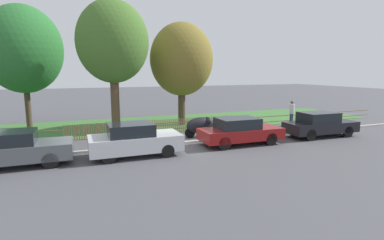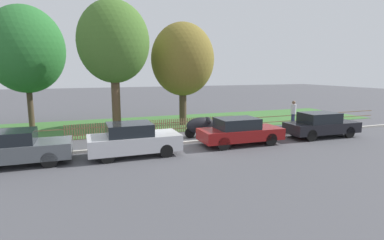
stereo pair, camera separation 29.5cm
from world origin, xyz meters
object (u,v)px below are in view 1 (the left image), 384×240
object	(u,v)px
parked_car_navy_estate	(240,131)
covered_motorcycle	(201,125)
parked_car_silver_hatchback	(12,149)
parked_car_black_saloon	(134,140)
tree_mid_park	(181,60)
pedestrian_near_fence	(292,112)
parked_car_red_compact	(320,124)
tree_nearest_kerb	(23,50)
tree_behind_motorcycle	(113,42)

from	to	relation	value
parked_car_navy_estate	covered_motorcycle	world-z (taller)	parked_car_navy_estate
parked_car_silver_hatchback	parked_car_black_saloon	xyz separation A→B (m)	(4.94, -0.19, 0.01)
parked_car_black_saloon	tree_mid_park	xyz separation A→B (m)	(4.76, 6.94, 3.91)
parked_car_silver_hatchback	pedestrian_near_fence	bearing A→B (deg)	12.01
tree_mid_park	parked_car_red_compact	bearing A→B (deg)	-47.38
parked_car_navy_estate	pedestrian_near_fence	distance (m)	7.21
parked_car_navy_estate	tree_nearest_kerb	xyz separation A→B (m)	(-11.10, 9.53, 4.56)
parked_car_navy_estate	pedestrian_near_fence	size ratio (longest dim) A/B	2.46
parked_car_black_saloon	parked_car_navy_estate	xyz separation A→B (m)	(5.62, 0.13, -0.03)
parked_car_black_saloon	pedestrian_near_fence	world-z (taller)	pedestrian_near_fence
tree_nearest_kerb	covered_motorcycle	bearing A→B (deg)	-35.75
tree_behind_motorcycle	tree_nearest_kerb	bearing A→B (deg)	143.58
tree_nearest_kerb	tree_behind_motorcycle	xyz separation A→B (m)	(5.38, -3.97, 0.30)
parked_car_black_saloon	tree_nearest_kerb	world-z (taller)	tree_nearest_kerb
parked_car_black_saloon	covered_motorcycle	world-z (taller)	parked_car_black_saloon
parked_car_red_compact	tree_behind_motorcycle	bearing A→B (deg)	155.03
parked_car_black_saloon	parked_car_navy_estate	bearing A→B (deg)	1.51
parked_car_black_saloon	covered_motorcycle	xyz separation A→B (m)	(4.43, 2.53, -0.04)
tree_mid_park	pedestrian_near_fence	size ratio (longest dim) A/B	4.03
parked_car_silver_hatchback	tree_behind_motorcycle	xyz separation A→B (m)	(4.84, 5.50, 4.85)
pedestrian_near_fence	tree_behind_motorcycle	bearing A→B (deg)	138.58
parked_car_black_saloon	pedestrian_near_fence	distance (m)	12.46
tree_mid_park	parked_car_silver_hatchback	bearing A→B (deg)	-145.14
parked_car_black_saloon	tree_nearest_kerb	bearing A→B (deg)	119.73
covered_motorcycle	tree_nearest_kerb	bearing A→B (deg)	146.15
parked_car_navy_estate	tree_mid_park	bearing A→B (deg)	98.11
tree_nearest_kerb	tree_mid_park	world-z (taller)	tree_nearest_kerb
parked_car_navy_estate	pedestrian_near_fence	world-z (taller)	pedestrian_near_fence
covered_motorcycle	pedestrian_near_fence	size ratio (longest dim) A/B	1.08
covered_motorcycle	tree_behind_motorcycle	distance (m)	7.37
tree_mid_park	pedestrian_near_fence	bearing A→B (deg)	-24.80
parked_car_navy_estate	parked_car_red_compact	world-z (taller)	parked_car_red_compact
parked_car_navy_estate	parked_car_red_compact	distance (m)	5.44
tree_behind_motorcycle	tree_mid_park	xyz separation A→B (m)	(4.86, 1.25, -0.92)
parked_car_black_saloon	tree_nearest_kerb	xyz separation A→B (m)	(-5.48, 9.66, 4.53)
covered_motorcycle	parked_car_silver_hatchback	bearing A→B (deg)	-164.09
parked_car_red_compact	tree_behind_motorcycle	size ratio (longest dim) A/B	0.54
parked_car_red_compact	tree_mid_park	size ratio (longest dim) A/B	0.61
parked_car_red_compact	tree_mid_park	world-z (taller)	tree_mid_park
covered_motorcycle	tree_mid_park	bearing A→B (deg)	87.63
covered_motorcycle	pedestrian_near_fence	xyz separation A→B (m)	(7.48, 1.11, 0.30)
tree_behind_motorcycle	tree_mid_park	bearing A→B (deg)	14.45
parked_car_navy_estate	covered_motorcycle	distance (m)	2.68
tree_behind_motorcycle	parked_car_navy_estate	bearing A→B (deg)	-44.17
parked_car_black_saloon	tree_behind_motorcycle	world-z (taller)	tree_behind_motorcycle
tree_mid_park	pedestrian_near_fence	world-z (taller)	tree_mid_park
parked_car_navy_estate	tree_nearest_kerb	distance (m)	15.32
parked_car_red_compact	tree_nearest_kerb	distance (m)	19.65
parked_car_silver_hatchback	tree_behind_motorcycle	bearing A→B (deg)	49.11
parked_car_black_saloon	parked_car_red_compact	size ratio (longest dim) A/B	0.94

